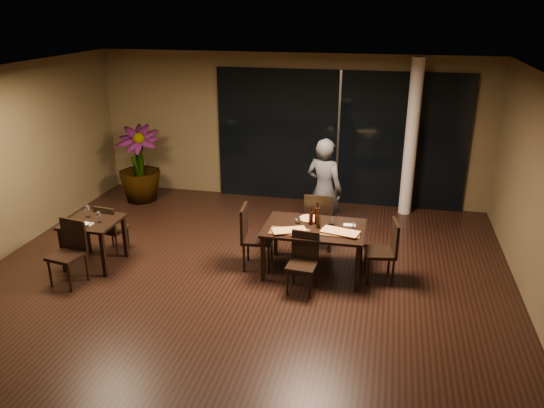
% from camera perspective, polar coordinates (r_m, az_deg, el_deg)
% --- Properties ---
extents(ground, '(8.00, 8.00, 0.00)m').
position_cam_1_polar(ground, '(7.81, -3.82, -9.19)').
color(ground, black).
rests_on(ground, ground).
extents(wall_back, '(8.00, 0.10, 3.00)m').
position_cam_1_polar(wall_back, '(10.97, 1.99, 8.18)').
color(wall_back, brown).
rests_on(wall_back, ground).
extents(wall_front, '(8.00, 0.10, 3.00)m').
position_cam_1_polar(wall_front, '(3.94, -22.06, -18.50)').
color(wall_front, brown).
rests_on(wall_front, ground).
extents(ceiling, '(8.00, 8.00, 0.04)m').
position_cam_1_polar(ceiling, '(6.82, -4.44, 13.37)').
color(ceiling, silver).
rests_on(ceiling, wall_back).
extents(window_panel, '(5.00, 0.06, 2.70)m').
position_cam_1_polar(window_panel, '(10.78, 7.15, 6.99)').
color(window_panel, black).
rests_on(window_panel, ground).
extents(column, '(0.24, 0.24, 3.00)m').
position_cam_1_polar(column, '(10.40, 14.75, 6.82)').
color(column, silver).
rests_on(column, ground).
extents(main_table, '(1.50, 1.00, 0.75)m').
position_cam_1_polar(main_table, '(8.01, 4.58, -2.98)').
color(main_table, black).
rests_on(main_table, ground).
extents(side_table, '(0.80, 0.80, 0.75)m').
position_cam_1_polar(side_table, '(8.70, -18.71, -2.45)').
color(side_table, black).
rests_on(side_table, ground).
extents(chair_main_far, '(0.50, 0.50, 1.01)m').
position_cam_1_polar(chair_main_far, '(8.78, 5.01, -1.57)').
color(chair_main_far, black).
rests_on(chair_main_far, ground).
extents(chair_main_near, '(0.44, 0.44, 0.87)m').
position_cam_1_polar(chair_main_near, '(7.60, 3.40, -5.89)').
color(chair_main_near, black).
rests_on(chair_main_near, ground).
extents(chair_main_left, '(0.51, 0.51, 1.01)m').
position_cam_1_polar(chair_main_left, '(8.19, -2.16, -3.21)').
color(chair_main_left, black).
rests_on(chair_main_left, ground).
extents(chair_main_right, '(0.51, 0.51, 0.94)m').
position_cam_1_polar(chair_main_right, '(7.99, 12.17, -4.63)').
color(chair_main_right, black).
rests_on(chair_main_right, ground).
extents(chair_side_far, '(0.44, 0.44, 0.85)m').
position_cam_1_polar(chair_side_far, '(9.06, -17.05, -2.37)').
color(chair_side_far, black).
rests_on(chair_side_far, ground).
extents(chair_side_near, '(0.51, 0.51, 0.95)m').
position_cam_1_polar(chair_side_near, '(8.32, -20.92, -4.49)').
color(chair_side_near, black).
rests_on(chair_side_near, ground).
extents(diner, '(0.72, 0.60, 1.81)m').
position_cam_1_polar(diner, '(9.06, 5.62, 1.46)').
color(diner, '#2A2D2F').
rests_on(diner, ground).
extents(potted_plant, '(1.02, 1.02, 1.57)m').
position_cam_1_polar(potted_plant, '(11.29, -14.12, 4.17)').
color(potted_plant, '#194C19').
rests_on(potted_plant, ground).
extents(pizza_board_left, '(0.58, 0.29, 0.01)m').
position_cam_1_polar(pizza_board_left, '(7.78, 1.87, -2.99)').
color(pizza_board_left, '#482C17').
rests_on(pizza_board_left, main_table).
extents(pizza_board_right, '(0.58, 0.29, 0.01)m').
position_cam_1_polar(pizza_board_right, '(7.79, 7.34, -3.13)').
color(pizza_board_right, '#412B15').
rests_on(pizza_board_right, main_table).
extents(oblong_pizza_left, '(0.53, 0.39, 0.02)m').
position_cam_1_polar(oblong_pizza_left, '(7.77, 1.88, -2.88)').
color(oblong_pizza_left, maroon).
rests_on(oblong_pizza_left, pizza_board_left).
extents(oblong_pizza_right, '(0.56, 0.35, 0.02)m').
position_cam_1_polar(oblong_pizza_right, '(7.78, 7.34, -3.02)').
color(oblong_pizza_right, maroon).
rests_on(oblong_pizza_right, pizza_board_right).
extents(round_pizza, '(0.32, 0.32, 0.01)m').
position_cam_1_polar(round_pizza, '(8.25, 4.07, -1.59)').
color(round_pizza, red).
rests_on(round_pizza, main_table).
extents(bottle_a, '(0.06, 0.06, 0.29)m').
position_cam_1_polar(bottle_a, '(8.01, 4.22, -1.26)').
color(bottle_a, black).
rests_on(bottle_a, main_table).
extents(bottle_b, '(0.06, 0.06, 0.28)m').
position_cam_1_polar(bottle_b, '(7.90, 5.03, -1.66)').
color(bottle_b, black).
rests_on(bottle_b, main_table).
extents(bottle_c, '(0.08, 0.08, 0.35)m').
position_cam_1_polar(bottle_c, '(8.03, 4.89, -0.97)').
color(bottle_c, black).
rests_on(bottle_c, main_table).
extents(tumbler_left, '(0.07, 0.07, 0.09)m').
position_cam_1_polar(tumbler_left, '(8.08, 2.82, -1.79)').
color(tumbler_left, white).
rests_on(tumbler_left, main_table).
extents(tumbler_right, '(0.08, 0.08, 0.09)m').
position_cam_1_polar(tumbler_right, '(8.08, 6.45, -1.89)').
color(tumbler_right, white).
rests_on(tumbler_right, main_table).
extents(napkin_near, '(0.18, 0.11, 0.01)m').
position_cam_1_polar(napkin_near, '(7.82, 8.77, -3.10)').
color(napkin_near, white).
rests_on(napkin_near, main_table).
extents(napkin_far, '(0.18, 0.10, 0.01)m').
position_cam_1_polar(napkin_far, '(8.08, 8.34, -2.27)').
color(napkin_far, silver).
rests_on(napkin_far, main_table).
extents(wine_glass_a, '(0.09, 0.09, 0.19)m').
position_cam_1_polar(wine_glass_a, '(8.77, -19.22, -0.75)').
color(wine_glass_a, white).
rests_on(wine_glass_a, side_table).
extents(wine_glass_b, '(0.08, 0.08, 0.18)m').
position_cam_1_polar(wine_glass_b, '(8.51, -18.15, -1.35)').
color(wine_glass_b, white).
rests_on(wine_glass_b, side_table).
extents(side_napkin, '(0.19, 0.13, 0.01)m').
position_cam_1_polar(side_napkin, '(8.52, -19.29, -2.03)').
color(side_napkin, white).
rests_on(side_napkin, side_table).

